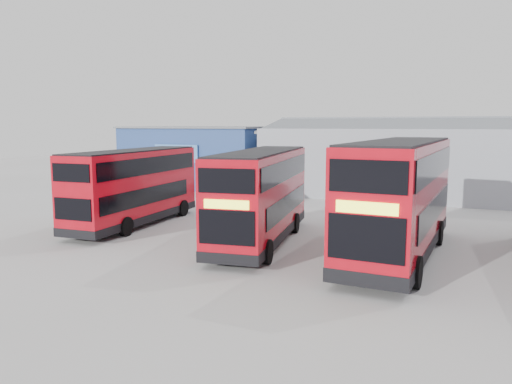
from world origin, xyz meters
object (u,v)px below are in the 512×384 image
object	(u,v)px
maintenance_shed	(476,161)
panel_van	(149,175)
office_block	(202,156)
double_decker_left	(134,188)
double_decker_centre	(261,197)
double_decker_right	(399,200)

from	to	relation	value
maintenance_shed	panel_van	xyz separation A→B (m)	(-23.63, -7.60, -1.29)
office_block	double_decker_left	distance (m)	17.72
office_block	double_decker_centre	xyz separation A→B (m)	(13.15, -17.77, -0.51)
office_block	maintenance_shed	size ratio (longest dim) A/B	0.40
double_decker_right	double_decker_left	bearing A→B (deg)	178.60
double_decker_left	panel_van	world-z (taller)	double_decker_left
panel_van	office_block	bearing A→B (deg)	90.31
panel_van	double_decker_centre	bearing A→B (deg)	-22.89
double_decker_centre	double_decker_right	size ratio (longest dim) A/B	0.90
maintenance_shed	double_decker_centre	bearing A→B (deg)	-114.12
office_block	panel_van	world-z (taller)	office_block
double_decker_left	double_decker_right	size ratio (longest dim) A/B	0.85
double_decker_left	double_decker_centre	xyz separation A→B (m)	(7.64, -0.93, 0.08)
office_block	double_decker_centre	size ratio (longest dim) A/B	1.23
maintenance_shed	double_decker_right	bearing A→B (deg)	-98.13
maintenance_shed	panel_van	bearing A→B (deg)	-162.18
double_decker_left	double_decker_centre	distance (m)	7.70
panel_van	double_decker_right	bearing A→B (deg)	-13.74
double_decker_centre	panel_van	distance (m)	19.16
office_block	maintenance_shed	bearing A→B (deg)	5.21
double_decker_right	double_decker_centre	bearing A→B (deg)	-177.50
office_block	panel_van	xyz separation A→B (m)	(-1.63, -5.59, -1.27)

